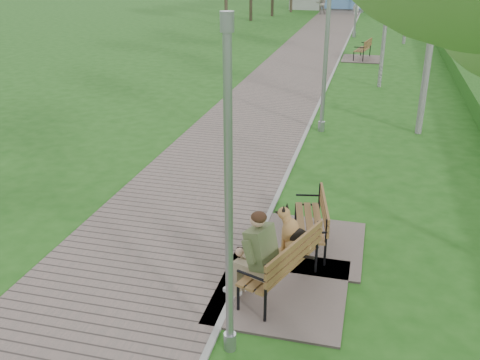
% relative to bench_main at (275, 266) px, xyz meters
% --- Properties ---
extents(walkway, '(3.50, 67.00, 0.04)m').
position_rel_bench_main_xyz_m(walkway, '(-2.37, 16.96, -0.48)').
color(walkway, '#70625A').
rests_on(walkway, ground).
extents(kerb, '(0.10, 67.00, 0.05)m').
position_rel_bench_main_xyz_m(kerb, '(-0.62, 16.96, -0.48)').
color(kerb, '#999993').
rests_on(kerb, ground).
extents(bench_main, '(2.03, 2.26, 1.77)m').
position_rel_bench_main_xyz_m(bench_main, '(0.00, 0.00, 0.00)').
color(bench_main, '#70625A').
rests_on(bench_main, ground).
extents(bench_second, '(1.90, 2.11, 1.16)m').
position_rel_bench_main_xyz_m(bench_second, '(0.33, 1.63, -0.29)').
color(bench_second, '#70625A').
rests_on(bench_second, ground).
extents(bench_third, '(1.99, 2.21, 1.22)m').
position_rel_bench_main_xyz_m(bench_third, '(0.46, 20.64, -0.27)').
color(bench_third, '#70625A').
rests_on(bench_third, ground).
extents(lamp_post_near, '(0.17, 0.17, 4.43)m').
position_rel_bench_main_xyz_m(lamp_post_near, '(-0.34, -1.43, 1.57)').
color(lamp_post_near, gray).
rests_on(lamp_post_near, ground).
extents(lamp_post_second, '(0.20, 0.20, 5.20)m').
position_rel_bench_main_xyz_m(lamp_post_second, '(-0.21, 8.51, 1.93)').
color(lamp_post_second, gray).
rests_on(lamp_post_second, ground).
extents(pedestrian_near, '(0.66, 0.48, 1.66)m').
position_rel_bench_main_xyz_m(pedestrian_near, '(-0.93, 41.22, 0.33)').
color(pedestrian_near, white).
rests_on(pedestrian_near, ground).
extents(pedestrian_far, '(0.96, 0.79, 1.81)m').
position_rel_bench_main_xyz_m(pedestrian_far, '(-3.82, 40.65, 0.40)').
color(pedestrian_far, gray).
rests_on(pedestrian_far, ground).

